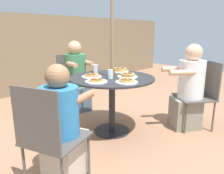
# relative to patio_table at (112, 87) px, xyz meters

# --- Properties ---
(ground_plane) EXTENTS (12.00, 12.00, 0.00)m
(ground_plane) POSITION_rel_patio_table_xyz_m (0.00, 0.00, -0.62)
(ground_plane) COLOR #9E7051
(back_fence) EXTENTS (10.00, 0.06, 1.69)m
(back_fence) POSITION_rel_patio_table_xyz_m (0.00, 2.69, 0.23)
(back_fence) COLOR #7A664C
(back_fence) RESTS_ON ground
(patio_table) EXTENTS (1.09, 1.09, 0.75)m
(patio_table) POSITION_rel_patio_table_xyz_m (0.00, 0.00, 0.00)
(patio_table) COLOR #28282B
(patio_table) RESTS_ON ground
(umbrella_pole) EXTENTS (0.04, 0.04, 2.23)m
(umbrella_pole) POSITION_rel_patio_table_xyz_m (0.00, 0.00, 0.50)
(umbrella_pole) COLOR #846B4C
(umbrella_pole) RESTS_ON ground
(patio_chair_north) EXTENTS (0.54, 0.54, 0.93)m
(patio_chair_north) POSITION_rel_patio_table_xyz_m (0.25, 1.22, -0.10)
(patio_chair_north) COLOR #514C47
(patio_chair_north) RESTS_ON ground
(diner_north) EXTENTS (0.44, 0.54, 1.18)m
(diner_north) POSITION_rel_patio_table_xyz_m (0.21, 1.04, -0.08)
(diner_north) COLOR slate
(diner_north) RESTS_ON ground
(patio_chair_east) EXTENTS (0.59, 0.59, 0.93)m
(patio_chair_east) POSITION_rel_patio_table_xyz_m (-1.17, -0.41, -0.10)
(patio_chair_east) COLOR #514C47
(patio_chair_east) RESTS_ON ground
(diner_east) EXTENTS (0.53, 0.45, 1.07)m
(diner_east) POSITION_rel_patio_table_xyz_m (-1.00, -0.35, -0.13)
(diner_east) COLOR beige
(diner_east) RESTS_ON ground
(patio_chair_south) EXTENTS (0.65, 0.65, 0.93)m
(patio_chair_south) POSITION_rel_patio_table_xyz_m (0.98, -0.78, -0.10)
(patio_chair_south) COLOR #514C47
(patio_chair_south) RESTS_ON ground
(diner_south) EXTENTS (0.60, 0.58, 1.17)m
(diner_south) POSITION_rel_patio_table_xyz_m (0.83, -0.66, -0.08)
(diner_south) COLOR gray
(diner_south) RESTS_ON ground
(pancake_plate_a) EXTENTS (0.26, 0.26, 0.06)m
(pancake_plate_a) POSITION_rel_patio_table_xyz_m (0.12, -0.16, 0.16)
(pancake_plate_a) COLOR white
(pancake_plate_a) RESTS_ON patio_table
(pancake_plate_b) EXTENTS (0.26, 0.26, 0.05)m
(pancake_plate_b) POSITION_rel_patio_table_xyz_m (-0.19, 0.18, 0.15)
(pancake_plate_b) COLOR white
(pancake_plate_b) RESTS_ON patio_table
(pancake_plate_c) EXTENTS (0.26, 0.26, 0.06)m
(pancake_plate_c) POSITION_rel_patio_table_xyz_m (0.35, 0.18, 0.16)
(pancake_plate_c) COLOR white
(pancake_plate_c) RESTS_ON patio_table
(pancake_plate_d) EXTENTS (0.26, 0.26, 0.05)m
(pancake_plate_d) POSITION_rel_patio_table_xyz_m (-0.34, -0.08, 0.15)
(pancake_plate_d) COLOR white
(pancake_plate_d) RESTS_ON patio_table
(pancake_plate_e) EXTENTS (0.26, 0.26, 0.05)m
(pancake_plate_e) POSITION_rel_patio_table_xyz_m (-0.12, -0.35, 0.15)
(pancake_plate_e) COLOR white
(pancake_plate_e) RESTS_ON patio_table
(syrup_bottle) EXTENTS (0.08, 0.06, 0.14)m
(syrup_bottle) POSITION_rel_patio_table_xyz_m (0.08, 0.07, 0.19)
(syrup_bottle) COLOR brown
(syrup_bottle) RESTS_ON patio_table
(coffee_cup) EXTENTS (0.09, 0.09, 0.12)m
(coffee_cup) POSITION_rel_patio_table_xyz_m (0.05, 0.36, 0.20)
(coffee_cup) COLOR white
(coffee_cup) RESTS_ON patio_table
(drinking_glass_a) EXTENTS (0.07, 0.07, 0.11)m
(drinking_glass_a) POSITION_rel_patio_table_xyz_m (-0.08, -0.05, 0.19)
(drinking_glass_a) COLOR silver
(drinking_glass_a) RESTS_ON patio_table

